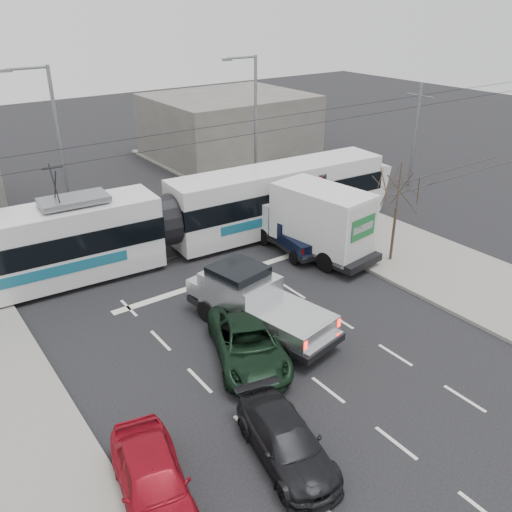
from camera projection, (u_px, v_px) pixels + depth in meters
ground at (308, 333)px, 21.55m from camera, size 120.00×120.00×0.00m
sidewalk_right at (449, 271)px, 26.26m from camera, size 6.00×60.00×0.15m
rails at (185, 248)px, 28.85m from camera, size 60.00×1.60×0.03m
building_right at (229, 126)px, 44.33m from camera, size 12.00×10.00×5.00m
bare_tree at (398, 190)px, 25.74m from camera, size 2.40×2.40×5.00m
traffic_signal at (323, 193)px, 28.52m from camera, size 0.44×0.44×3.60m
street_lamp_near at (253, 122)px, 33.42m from camera, size 2.38×0.25×9.00m
street_lamp_far at (56, 142)px, 28.82m from camera, size 2.38×0.25×9.00m
catenary at (181, 178)px, 27.17m from camera, size 60.00×0.20×7.00m
tram at (163, 222)px, 27.00m from camera, size 26.95×4.46×5.48m
silver_pickup at (253, 300)px, 21.56m from camera, size 3.43×6.87×2.39m
box_truck at (312, 221)px, 27.56m from camera, size 3.44×7.55×3.64m
navy_pickup at (290, 232)px, 28.39m from camera, size 2.23×4.73×1.92m
green_car at (248, 343)px, 19.74m from camera, size 4.14×5.64×1.42m
red_car at (153, 480)px, 14.09m from camera, size 2.66×4.64×1.49m
dark_car at (286, 441)px, 15.49m from camera, size 2.60×4.59×1.26m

